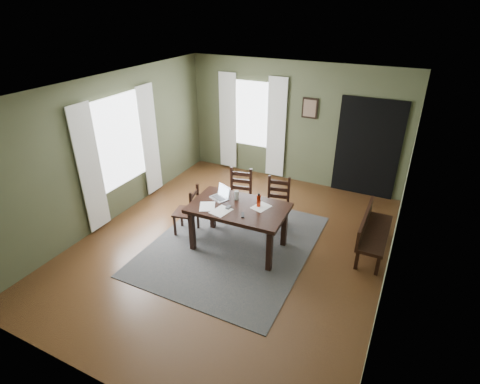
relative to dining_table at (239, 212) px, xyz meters
The scene contains 24 objects.
ground 0.72m from the dining_table, behind, with size 5.00×6.00×0.01m.
room_shell 1.10m from the dining_table, behind, with size 5.02×6.02×2.71m.
rug 0.71m from the dining_table, behind, with size 2.60×3.20×0.01m.
dining_table is the anchor object (origin of this frame).
chair_end 1.04m from the dining_table, behind, with size 0.48×0.48×0.91m.
chair_back_left 0.97m from the dining_table, 115.59° to the left, with size 0.52×0.52×1.00m.
chair_back_right 0.98m from the dining_table, 68.76° to the left, with size 0.50×0.50×0.97m.
bench 2.22m from the dining_table, 22.84° to the left, with size 0.42×1.30×0.73m.
laptop 0.45m from the dining_table, 160.17° to the left, with size 0.37×0.34×0.21m.
computer_mouse 0.21m from the dining_table, 134.48° to the right, with size 0.06×0.10×0.03m, color #3F3F42.
tv_remote 0.31m from the dining_table, 50.92° to the right, with size 0.04×0.15×0.02m, color black.
drinking_glass 0.30m from the dining_table, 124.34° to the left, with size 0.07×0.07×0.16m, color silver.
water_bottle 0.39m from the dining_table, 27.27° to the left, with size 0.08×0.08×0.23m.
paper_a 0.52m from the dining_table, 153.45° to the right, with size 0.25×0.32×0.00m, color white.
paper_d 0.38m from the dining_table, 23.14° to the left, with size 0.23×0.30×0.00m, color white.
paper_e 0.33m from the dining_table, 125.29° to the right, with size 0.25×0.33×0.00m, color white.
window_left 2.71m from the dining_table, behind, with size 0.01×1.30×1.70m.
window_back 3.27m from the dining_table, 110.69° to the left, with size 1.00×0.01×1.50m.
curtain_left_near 2.68m from the dining_table, 166.63° to the right, with size 0.03×0.48×2.30m.
curtain_left_far 2.81m from the dining_table, 158.12° to the left, with size 0.03×0.48×2.30m.
curtain_back_left 3.46m from the dining_table, 120.61° to the left, with size 0.44×0.03×2.30m.
curtain_back_right 3.03m from the dining_table, 99.72° to the left, with size 0.44×0.03×2.30m.
framed_picture 3.16m from the dining_table, 85.69° to the left, with size 0.34×0.03×0.44m.
doorway_back 3.36m from the dining_table, 62.91° to the left, with size 1.30×0.03×2.10m.
Camera 1 is at (2.49, -4.77, 3.85)m, focal length 28.00 mm.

